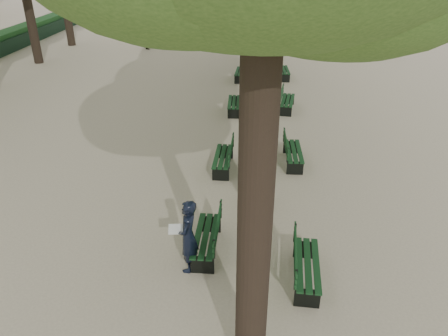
{
  "coord_description": "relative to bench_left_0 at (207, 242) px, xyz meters",
  "views": [
    {
      "loc": [
        1.52,
        -7.25,
        6.58
      ],
      "look_at": [
        0.6,
        3.0,
        1.2
      ],
      "focal_mm": 35.0,
      "sensor_mm": 36.0,
      "label": 1
    }
  ],
  "objects": [
    {
      "name": "bench_left_1",
      "position": [
        -0.0,
        4.24,
        0.0
      ],
      "size": [
        0.58,
        1.8,
        0.92
      ],
      "color": "black",
      "rests_on": "ground"
    },
    {
      "name": "pedestrian_c",
      "position": [
        9.03,
        20.61,
        0.66
      ],
      "size": [
        1.1,
        0.95,
        1.87
      ],
      "primitive_type": "imported",
      "rotation": [
        0.0,
        0.0,
        3.78
      ],
      "color": "#262628",
      "rests_on": "ground"
    },
    {
      "name": "bench_right_3",
      "position": [
        2.27,
        14.98,
        0.0
      ],
      "size": [
        0.69,
        1.83,
        0.92
      ],
      "color": "black",
      "rests_on": "ground"
    },
    {
      "name": "bench_right_0",
      "position": [
        2.27,
        -0.82,
        0.0
      ],
      "size": [
        0.65,
        1.82,
        0.92
      ],
      "color": "black",
      "rests_on": "ground"
    },
    {
      "name": "bench_left_3",
      "position": [
        -0.0,
        14.49,
        0.0
      ],
      "size": [
        0.63,
        1.82,
        0.92
      ],
      "color": "black",
      "rests_on": "ground"
    },
    {
      "name": "ground",
      "position": [
        -0.37,
        -0.99,
        -0.27
      ],
      "size": [
        120.0,
        120.0,
        0.0
      ],
      "primitive_type": "plane",
      "color": "#C1B192",
      "rests_on": "ground"
    },
    {
      "name": "pedestrian_b",
      "position": [
        -0.15,
        26.48,
        0.62
      ],
      "size": [
        0.89,
        1.17,
        1.78
      ],
      "primitive_type": "imported",
      "rotation": [
        0.0,
        0.0,
        5.25
      ],
      "color": "#262628",
      "rests_on": "ground"
    },
    {
      "name": "bench_right_1",
      "position": [
        2.27,
        4.84,
        0.0
      ],
      "size": [
        0.64,
        1.82,
        0.92
      ],
      "color": "black",
      "rests_on": "ground"
    },
    {
      "name": "bench_left_2",
      "position": [
        -0.0,
        9.55,
        0.0
      ],
      "size": [
        0.65,
        1.82,
        0.92
      ],
      "color": "black",
      "rests_on": "ground"
    },
    {
      "name": "man_with_map",
      "position": [
        -0.31,
        -0.64,
        0.61
      ],
      "size": [
        0.64,
        0.73,
        1.76
      ],
      "color": "black",
      "rests_on": "ground"
    },
    {
      "name": "bench_right_2",
      "position": [
        2.27,
        10.0,
        0.0
      ],
      "size": [
        0.77,
        1.85,
        0.92
      ],
      "color": "black",
      "rests_on": "ground"
    },
    {
      "name": "pedestrian_a",
      "position": [
        -3.63,
        24.63,
        0.51
      ],
      "size": [
        0.8,
        0.67,
        1.56
      ],
      "primitive_type": "imported",
      "rotation": [
        0.0,
        0.0,
        2.57
      ],
      "color": "#262628",
      "rests_on": "ground"
    },
    {
      "name": "bench_left_0",
      "position": [
        0.0,
        0.0,
        0.0
      ],
      "size": [
        0.57,
        1.8,
        0.92
      ],
      "color": "black",
      "rests_on": "ground"
    },
    {
      "name": "pedestrian_e",
      "position": [
        -6.68,
        21.43,
        0.52
      ],
      "size": [
        0.58,
        1.5,
        1.58
      ],
      "primitive_type": "imported",
      "rotation": [
        0.0,
        0.0,
        1.39
      ],
      "color": "#262628",
      "rests_on": "ground"
    }
  ]
}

